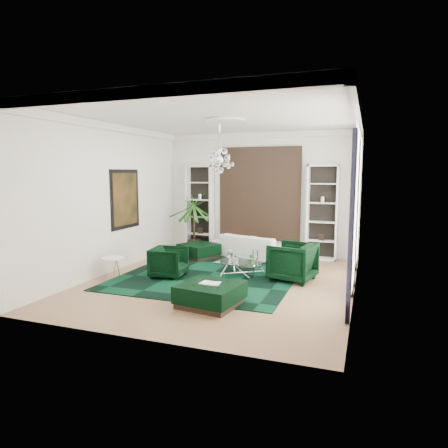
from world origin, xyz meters
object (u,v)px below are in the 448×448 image
at_px(ottoman_front, 210,294).
at_px(palm, 194,214).
at_px(coffee_table, 243,268).
at_px(armchair_right, 293,262).
at_px(side_table, 113,268).
at_px(sofa, 253,246).
at_px(armchair_left, 169,262).
at_px(ottoman_side, 199,251).

relative_size(ottoman_front, palm, 0.45).
bearing_deg(coffee_table, palm, 135.57).
height_order(armchair_right, coffee_table, armchair_right).
bearing_deg(side_table, sofa, 53.87).
bearing_deg(ottoman_front, sofa, 95.37).
relative_size(armchair_left, palm, 0.34).
xyz_separation_m(coffee_table, ottoman_front, (0.09, -2.39, 0.03)).
bearing_deg(armchair_left, ottoman_front, -140.39).
height_order(armchair_left, coffee_table, armchair_left).
distance_m(ottoman_side, ottoman_front, 4.35).
bearing_deg(sofa, ottoman_side, 38.26).
height_order(sofa, side_table, sofa).
height_order(coffee_table, ottoman_front, ottoman_front).
distance_m(sofa, armchair_right, 2.67).
bearing_deg(armchair_left, side_table, 108.92).
xyz_separation_m(armchair_left, side_table, (-1.19, -0.60, -0.12)).
xyz_separation_m(armchair_right, ottoman_front, (-1.17, -2.35, -0.24)).
bearing_deg(side_table, coffee_table, 25.58).
height_order(coffee_table, side_table, side_table).
distance_m(armchair_right, side_table, 4.33).
relative_size(armchair_left, side_table, 1.55).
relative_size(ottoman_side, palm, 0.40).
bearing_deg(armchair_left, coffee_table, -72.87).
distance_m(armchair_left, palm, 3.30).
distance_m(armchair_left, armchair_right, 3.02).
height_order(sofa, coffee_table, sofa).
distance_m(armchair_right, ottoman_front, 2.63).
bearing_deg(ottoman_side, armchair_right, -26.49).
xyz_separation_m(sofa, coffee_table, (0.34, -2.09, -0.16)).
xyz_separation_m(ottoman_front, side_table, (-2.95, 1.02, 0.04)).
bearing_deg(ottoman_side, side_table, -109.44).
bearing_deg(coffee_table, ottoman_side, 140.92).
bearing_deg(coffee_table, armchair_left, -155.17).
relative_size(armchair_left, coffee_table, 0.75).
relative_size(sofa, coffee_table, 2.20).
height_order(armchair_left, palm, palm).
bearing_deg(coffee_table, armchair_right, -2.05).
distance_m(armchair_right, coffee_table, 1.28).
height_order(ottoman_front, side_table, side_table).
relative_size(coffee_table, palm, 0.45).
distance_m(armchair_right, palm, 4.41).
distance_m(ottoman_side, palm, 1.41).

